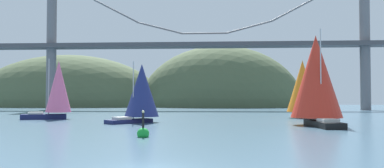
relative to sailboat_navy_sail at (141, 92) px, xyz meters
The scene contains 8 objects.
headland_left 109.52m from the sailboat_navy_sail, 115.86° to the left, with size 76.48×44.00×40.50m, color #4C5B3D.
headland_center 99.33m from the sailboat_navy_sail, 82.90° to the left, with size 62.67×44.00×46.78m, color #4C5B3D.
suspension_bridge 60.89m from the sailboat_navy_sail, 82.92° to the left, with size 125.88×6.00×42.25m.
sailboat_navy_sail is the anchor object (origin of this frame).
sailboat_scarlet_sail 23.84m from the sailboat_navy_sail, 11.50° to the right, with size 6.80×10.37×11.99m.
sailboat_pink_spinnaker 17.23m from the sailboat_navy_sail, 152.93° to the left, with size 8.31×5.31×9.88m.
sailboat_orange_sail 28.94m from the sailboat_navy_sail, 27.96° to the left, with size 8.53×5.41×10.31m.
channel_buoy 21.49m from the sailboat_navy_sail, 78.80° to the right, with size 1.10×1.10×2.64m.
Camera 1 is at (3.40, -20.03, 3.56)m, focal length 37.72 mm.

